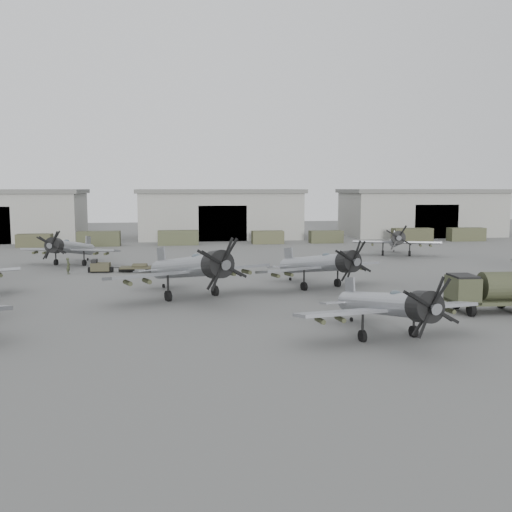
{
  "coord_description": "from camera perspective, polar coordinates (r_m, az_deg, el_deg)",
  "views": [
    {
      "loc": [
        -7.99,
        -40.29,
        9.04
      ],
      "look_at": [
        -0.33,
        13.31,
        2.5
      ],
      "focal_mm": 40.0,
      "sensor_mm": 36.0,
      "label": 1
    }
  ],
  "objects": [
    {
      "name": "support_truck_2",
      "position": [
        91.38,
        -15.44,
        1.69
      ],
      "size": [
        6.46,
        2.2,
        2.31
      ],
      "primitive_type": "cube",
      "color": "#3C3F29",
      "rests_on": "ground"
    },
    {
      "name": "support_truck_6",
      "position": [
        98.78,
        15.34,
        2.05
      ],
      "size": [
        6.6,
        2.2,
        2.26
      ],
      "primitive_type": "cube",
      "color": "#3D3E29",
      "rests_on": "ground"
    },
    {
      "name": "fuel_tanker",
      "position": [
        45.11,
        23.24,
        -3.04
      ],
      "size": [
        7.82,
        3.21,
        2.96
      ],
      "rotation": [
        0.0,
        0.0,
        -0.06
      ],
      "color": "#383C27",
      "rests_on": "ground"
    },
    {
      "name": "tug_trailer",
      "position": [
        62.83,
        -13.87,
        -1.09
      ],
      "size": [
        7.28,
        1.85,
        1.45
      ],
      "rotation": [
        0.0,
        0.0,
        -0.07
      ],
      "color": "#393725",
      "rests_on": "ground"
    },
    {
      "name": "aircraft_far_0",
      "position": [
        69.45,
        -18.2,
        0.81
      ],
      "size": [
        11.57,
        10.42,
        4.62
      ],
      "rotation": [
        0.0,
        0.0,
        -0.28
      ],
      "color": "gray",
      "rests_on": "ground"
    },
    {
      "name": "support_truck_4",
      "position": [
        91.84,
        1.18,
        1.89
      ],
      "size": [
        5.06,
        2.2,
        2.07
      ],
      "primitive_type": "cube",
      "color": "#494A30",
      "rests_on": "ground"
    },
    {
      "name": "aircraft_far_1",
      "position": [
        77.59,
        13.87,
        1.55
      ],
      "size": [
        11.46,
        10.32,
        4.6
      ],
      "rotation": [
        0.0,
        0.0,
        -0.32
      ],
      "color": "gray",
      "rests_on": "ground"
    },
    {
      "name": "hangar_center",
      "position": [
        102.67,
        -3.67,
        4.27
      ],
      "size": [
        29.0,
        14.8,
        8.7
      ],
      "color": "gray",
      "rests_on": "ground"
    },
    {
      "name": "ground_crew",
      "position": [
        62.7,
        -18.25,
        -0.95
      ],
      "size": [
        0.43,
        0.64,
        1.73
      ],
      "primitive_type": "imported",
      "rotation": [
        0.0,
        0.0,
        1.54
      ],
      "color": "#343A25",
      "rests_on": "ground"
    },
    {
      "name": "hangar_right",
      "position": [
        112.21,
        16.12,
        4.23
      ],
      "size": [
        29.0,
        14.8,
        8.7
      ],
      "color": "gray",
      "rests_on": "ground"
    },
    {
      "name": "support_truck_3",
      "position": [
        90.63,
        -7.79,
        1.83
      ],
      "size": [
        6.34,
        2.2,
        2.3
      ],
      "primitive_type": "cube",
      "color": "#42462D",
      "rests_on": "ground"
    },
    {
      "name": "ground",
      "position": [
        42.05,
        3.03,
        -5.54
      ],
      "size": [
        220.0,
        220.0,
        0.0
      ],
      "primitive_type": "plane",
      "color": "#60605E",
      "rests_on": "ground"
    },
    {
      "name": "support_truck_5",
      "position": [
        93.89,
        7.01,
        1.92
      ],
      "size": [
        5.38,
        2.2,
        2.01
      ],
      "primitive_type": "cube",
      "color": "#40422B",
      "rests_on": "ground"
    },
    {
      "name": "support_truck_7",
      "position": [
        103.0,
        20.28,
        2.05
      ],
      "size": [
        6.16,
        2.2,
        2.22
      ],
      "primitive_type": "cube",
      "color": "#42442D",
      "rests_on": "ground"
    },
    {
      "name": "aircraft_near_1",
      "position": [
        34.81,
        13.28,
        -4.81
      ],
      "size": [
        11.6,
        10.44,
        4.61
      ],
      "rotation": [
        0.0,
        0.0,
        0.17
      ],
      "color": "#92949A",
      "rests_on": "ground"
    },
    {
      "name": "aircraft_mid_2",
      "position": [
        51.18,
        6.64,
        -0.8
      ],
      "size": [
        12.15,
        10.98,
        4.92
      ],
      "rotation": [
        0.0,
        0.0,
        0.37
      ],
      "color": "gray",
      "rests_on": "ground"
    },
    {
      "name": "aircraft_mid_1",
      "position": [
        46.57,
        -6.35,
        -1.15
      ],
      "size": [
        13.76,
        12.48,
        5.64
      ],
      "rotation": [
        0.0,
        0.0,
        0.43
      ],
      "color": "gray",
      "rests_on": "ground"
    },
    {
      "name": "support_truck_1",
      "position": [
        93.09,
        -21.27,
        1.46
      ],
      "size": [
        5.15,
        2.2,
        1.98
      ],
      "primitive_type": "cube",
      "color": "#41412A",
      "rests_on": "ground"
    }
  ]
}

